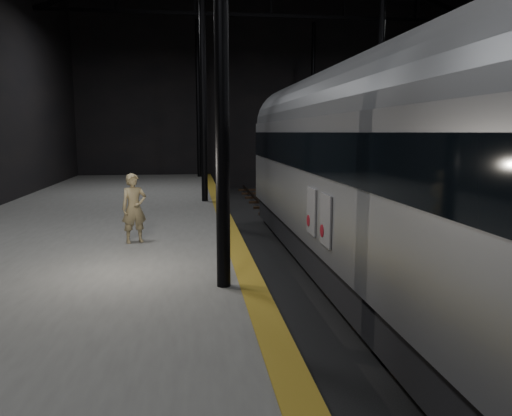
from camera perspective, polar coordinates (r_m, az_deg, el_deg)
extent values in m
plane|color=black|center=(14.46, 10.56, -7.18)|extent=(44.00, 44.00, 0.00)
cube|color=#52524F|center=(13.99, -20.21, -5.99)|extent=(9.00, 43.80, 1.00)
cube|color=olive|center=(13.57, -2.51, -3.71)|extent=(0.50, 43.80, 0.01)
cube|color=#3F3328|center=(14.21, 7.80, -6.68)|extent=(0.08, 43.00, 0.14)
cube|color=#3F3328|center=(14.65, 13.27, -6.37)|extent=(0.08, 43.00, 0.14)
cube|color=black|center=(14.44, 10.56, -6.95)|extent=(2.40, 42.00, 0.12)
cylinder|color=black|center=(9.46, -4.01, 21.40)|extent=(0.26, 0.26, 10.00)
cylinder|color=black|center=(21.32, -6.07, 14.24)|extent=(0.26, 0.26, 10.00)
cylinder|color=black|center=(22.83, 13.96, 13.66)|extent=(0.26, 0.26, 10.00)
cylinder|color=black|center=(33.28, -6.62, 12.20)|extent=(0.26, 0.26, 10.00)
cylinder|color=black|center=(34.27, 6.48, 12.10)|extent=(0.26, 0.26, 10.00)
cube|color=black|center=(28.23, 1.74, 21.11)|extent=(23.60, 0.15, 0.18)
cube|color=#A8AAB0|center=(12.09, 13.85, 2.62)|extent=(3.06, 21.11, 3.17)
cube|color=black|center=(12.45, 13.52, -6.50)|extent=(2.80, 20.68, 0.90)
cube|color=black|center=(12.04, 13.98, 6.11)|extent=(3.12, 20.79, 0.95)
cylinder|color=slate|center=(12.03, 14.13, 10.13)|extent=(3.00, 20.89, 3.00)
cube|color=black|center=(19.43, 5.69, -2.04)|extent=(1.90, 2.32, 0.37)
cube|color=silver|center=(10.69, 7.97, -1.40)|extent=(0.04, 0.79, 1.11)
cube|color=silver|center=(11.90, 6.35, -0.35)|extent=(0.04, 0.79, 1.11)
cylinder|color=maroon|center=(10.92, 7.58, -2.60)|extent=(0.03, 0.27, 0.27)
cylinder|color=maroon|center=(12.12, 6.03, -1.45)|extent=(0.03, 0.27, 0.27)
imported|color=#95835B|center=(13.56, -13.76, -0.03)|extent=(0.79, 0.65, 1.84)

